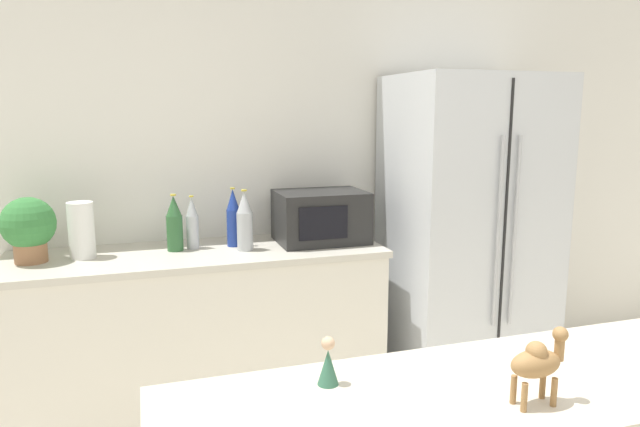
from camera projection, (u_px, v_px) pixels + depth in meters
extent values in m
cube|color=white|center=(279.00, 173.00, 3.34)|extent=(8.00, 0.06, 2.55)
cube|color=silver|center=(202.00, 338.00, 3.03)|extent=(1.88, 0.60, 0.88)
cube|color=beige|center=(199.00, 254.00, 2.94)|extent=(1.91, 0.63, 0.03)
cube|color=silver|center=(467.00, 235.00, 3.33)|extent=(0.87, 0.71, 1.83)
cube|color=black|center=(504.00, 249.00, 2.99)|extent=(0.01, 0.01, 1.76)
cylinder|color=#B2B5BA|center=(498.00, 233.00, 2.95)|extent=(0.02, 0.02, 1.01)
cylinder|color=#B2B5BA|center=(515.00, 232.00, 2.98)|extent=(0.02, 0.02, 1.01)
cube|color=beige|center=(570.00, 379.00, 1.36)|extent=(1.96, 0.46, 0.03)
cylinder|color=#9E6B47|center=(31.00, 252.00, 2.71)|extent=(0.15, 0.15, 0.10)
sphere|color=#387F3D|center=(28.00, 223.00, 2.69)|extent=(0.25, 0.25, 0.25)
cylinder|color=white|center=(81.00, 230.00, 2.78)|extent=(0.12, 0.12, 0.28)
cube|color=black|center=(321.00, 216.00, 3.14)|extent=(0.48, 0.36, 0.28)
cube|color=black|center=(324.00, 223.00, 2.95)|extent=(0.26, 0.01, 0.17)
cylinder|color=#B2B7BC|center=(193.00, 232.00, 2.98)|extent=(0.06, 0.06, 0.17)
cone|color=#B2B7BC|center=(192.00, 206.00, 2.96)|extent=(0.06, 0.06, 0.10)
cylinder|color=gold|center=(191.00, 196.00, 2.95)|extent=(0.02, 0.02, 0.01)
cylinder|color=navy|center=(234.00, 228.00, 3.03)|extent=(0.07, 0.07, 0.20)
cone|color=navy|center=(233.00, 199.00, 3.01)|extent=(0.07, 0.07, 0.11)
cylinder|color=gold|center=(232.00, 188.00, 3.00)|extent=(0.03, 0.03, 0.01)
cylinder|color=#B2B7BC|center=(245.00, 231.00, 2.95)|extent=(0.08, 0.08, 0.20)
cone|color=#B2B7BC|center=(244.00, 202.00, 2.92)|extent=(0.08, 0.08, 0.11)
cylinder|color=gold|center=(244.00, 190.00, 2.91)|extent=(0.03, 0.03, 0.01)
cylinder|color=#2D6033|center=(175.00, 233.00, 2.94)|extent=(0.08, 0.08, 0.18)
cone|color=#2D6033|center=(174.00, 206.00, 2.91)|extent=(0.08, 0.08, 0.10)
cylinder|color=gold|center=(173.00, 195.00, 2.90)|extent=(0.03, 0.03, 0.01)
ellipsoid|color=olive|center=(536.00, 364.00, 1.19)|extent=(0.12, 0.06, 0.06)
sphere|color=olive|center=(536.00, 352.00, 1.18)|extent=(0.04, 0.04, 0.04)
cylinder|color=olive|center=(559.00, 347.00, 1.20)|extent=(0.02, 0.02, 0.06)
sphere|color=olive|center=(560.00, 334.00, 1.19)|extent=(0.03, 0.03, 0.03)
cylinder|color=olive|center=(543.00, 384.00, 1.23)|extent=(0.01, 0.01, 0.06)
cylinder|color=olive|center=(554.00, 392.00, 1.19)|extent=(0.01, 0.01, 0.06)
cylinder|color=olive|center=(513.00, 389.00, 1.20)|extent=(0.01, 0.01, 0.06)
cylinder|color=olive|center=(524.00, 397.00, 1.17)|extent=(0.01, 0.01, 0.06)
cone|color=#33664C|center=(328.00, 367.00, 1.29)|extent=(0.05, 0.05, 0.08)
sphere|color=tan|center=(328.00, 343.00, 1.28)|extent=(0.03, 0.03, 0.03)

